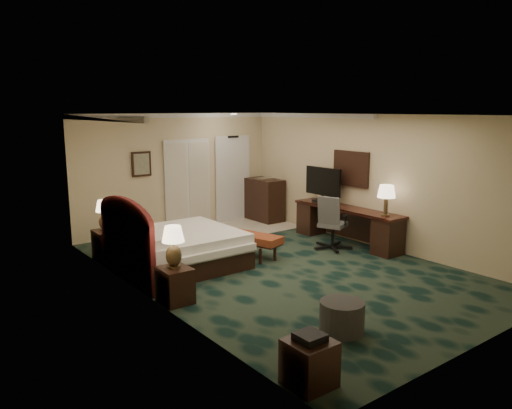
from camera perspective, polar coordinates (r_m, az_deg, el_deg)
floor at (r=9.03m, az=2.70°, el=-7.20°), size 5.00×7.50×0.00m
ceiling at (r=8.58m, az=2.86°, el=10.19°), size 5.00×7.50×0.00m
wall_back at (r=11.80m, az=-9.02°, el=3.69°), size 5.00×0.00×2.70m
wall_front at (r=6.37m, az=25.02°, el=-3.34°), size 5.00×0.00×2.70m
wall_left at (r=7.38m, az=-12.28°, el=-0.71°), size 0.00×7.50×2.70m
wall_right at (r=10.47m, az=13.34°, el=2.62°), size 0.00×7.50×2.70m
crown_molding at (r=8.59m, az=2.86°, el=9.86°), size 5.00×7.50×0.10m
tile_patch at (r=11.78m, az=-2.99°, el=-2.85°), size 3.20×1.70×0.01m
headboard at (r=8.44m, az=-14.62°, el=-3.89°), size 0.12×2.00×1.40m
entry_door at (r=12.61m, az=-2.70°, el=2.89°), size 1.02×0.06×2.18m
closet_doors at (r=11.92m, az=-7.83°, el=2.34°), size 1.20×0.06×2.10m
wall_art at (r=11.34m, az=-12.98°, el=4.53°), size 0.45×0.06×0.55m
wall_mirror at (r=10.80m, az=10.80°, el=4.04°), size 0.05×0.95×0.75m
bed at (r=9.10m, az=-8.76°, el=-5.08°), size 2.01×1.87×0.64m
nightstand_near at (r=7.48m, az=-9.24°, el=-9.08°), size 0.42×0.48×0.53m
nightstand_far at (r=9.84m, az=-16.60°, el=-4.44°), size 0.45×0.51×0.56m
lamp_near at (r=7.34m, az=-9.42°, el=-4.80°), size 0.36×0.36×0.62m
lamp_far at (r=9.74m, az=-16.94°, el=-1.18°), size 0.38×0.38×0.58m
bed_bench at (r=9.67m, az=-0.67°, el=-4.61°), size 0.80×1.36×0.44m
ottoman at (r=6.58m, az=9.78°, el=-12.54°), size 0.68×0.68×0.41m
side_table at (r=5.38m, az=6.12°, el=-17.57°), size 0.45×0.45×0.49m
desk at (r=10.69m, az=10.32°, el=-2.37°), size 0.57×2.65×0.76m
tv at (r=11.07m, az=7.66°, el=2.23°), size 0.10×1.00×0.78m
desk_lamp at (r=9.92m, az=14.65°, el=0.48°), size 0.42×0.42×0.61m
desk_chair at (r=10.18m, az=8.78°, el=-1.99°), size 0.83×0.81×1.11m
minibar at (r=12.64m, az=0.98°, el=0.54°), size 0.56×1.01×1.06m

